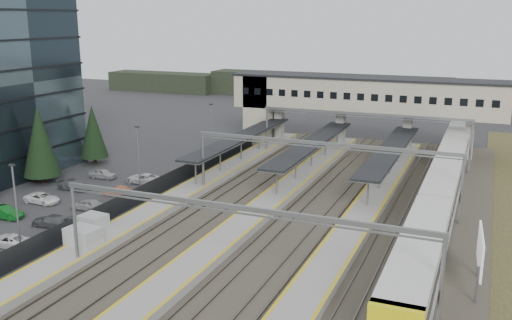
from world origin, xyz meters
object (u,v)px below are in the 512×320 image
at_px(relay_cabin_near, 83,240).
at_px(relay_cabin_far, 94,225).
at_px(footbridge, 346,98).
at_px(billboard, 480,253).
at_px(train, 444,186).

distance_m(relay_cabin_near, relay_cabin_far, 3.94).
bearing_deg(footbridge, billboard, -64.17).
height_order(footbridge, train, footbridge).
xyz_separation_m(relay_cabin_near, footbridge, (11.13, 47.48, 6.77)).
xyz_separation_m(relay_cabin_far, train, (29.13, 21.49, 1.20)).
relative_size(relay_cabin_far, train, 0.04).
distance_m(relay_cabin_far, billboard, 33.32).
bearing_deg(billboard, relay_cabin_far, -176.87).
distance_m(relay_cabin_near, billboard, 32.02).
xyz_separation_m(relay_cabin_near, billboard, (31.51, 5.37, 1.93)).
relative_size(relay_cabin_near, relay_cabin_far, 1.24).
height_order(relay_cabin_far, train, train).
xyz_separation_m(relay_cabin_near, relay_cabin_far, (-1.70, 3.55, -0.12)).
height_order(train, billboard, billboard).
xyz_separation_m(footbridge, billboard, (20.38, -42.11, -4.84)).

